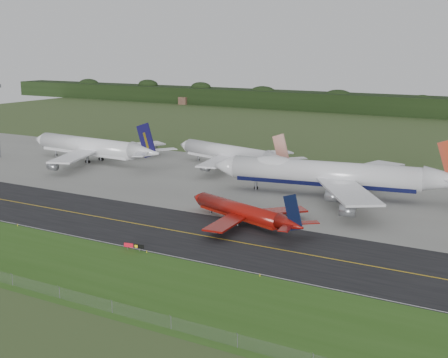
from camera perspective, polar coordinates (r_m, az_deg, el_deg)
ground at (r=154.31m, az=-3.70°, el=-4.36°), size 600.00×600.00×0.00m
grass_verge at (r=128.37m, az=-12.56°, el=-8.11°), size 400.00×30.00×0.01m
taxiway at (r=151.16m, az=-4.55°, el=-4.72°), size 400.00×32.00×0.02m
apron at (r=197.18m, az=4.62°, el=-0.69°), size 400.00×78.00×0.01m
taxiway_centreline at (r=151.15m, az=-4.55°, el=-4.71°), size 400.00×0.40×0.00m
taxiway_edge_line at (r=139.36m, az=-8.21°, el=-6.28°), size 400.00×0.25×0.00m
perimeter_fence at (r=119.52m, az=-16.87°, el=-9.35°), size 320.00×0.10×320.00m
horizon_treeline at (r=406.49m, az=18.57°, el=6.17°), size 700.00×25.00×12.00m
jet_ba_747 at (r=185.41m, az=10.01°, el=0.42°), size 77.13×63.14×19.45m
jet_red_737 at (r=155.37m, az=1.87°, el=-3.07°), size 39.11×30.97×10.87m
jet_navy_gold at (r=242.28m, az=-11.84°, el=2.85°), size 65.73×57.12×16.96m
jet_star_tail at (r=226.50m, az=0.76°, el=2.30°), size 55.32×45.35×14.76m
taxiway_sign at (r=137.45m, az=-8.25°, el=-6.07°), size 4.70×1.05×1.58m
edge_marker_left at (r=162.52m, az=-18.36°, el=-4.02°), size 0.16×0.16×0.50m
edge_marker_center at (r=136.06m, az=-7.08°, el=-6.62°), size 0.16×0.16×0.50m
edge_marker_right at (r=122.20m, az=3.30°, el=-8.76°), size 0.16×0.16×0.50m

